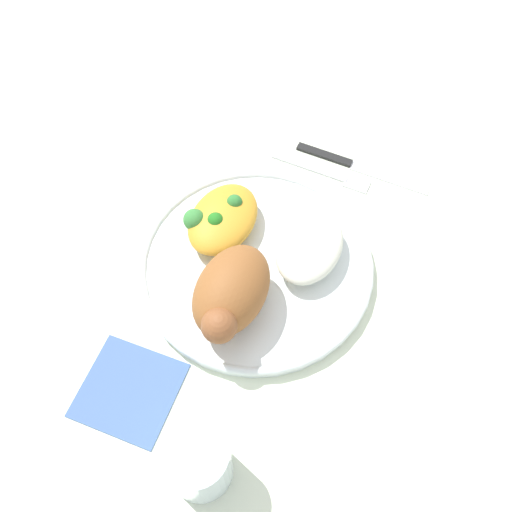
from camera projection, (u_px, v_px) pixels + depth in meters
ground_plane at (256, 268)px, 0.67m from camera, size 2.00×2.00×0.00m
plate at (256, 264)px, 0.66m from camera, size 0.28×0.28×0.02m
roasted_chicken at (229, 292)px, 0.59m from camera, size 0.12×0.08×0.07m
rice_pile at (310, 246)px, 0.65m from camera, size 0.11×0.07×0.03m
mac_cheese_with_broccoli at (221, 219)px, 0.67m from camera, size 0.11×0.08×0.04m
fork at (326, 173)px, 0.75m from camera, size 0.02×0.14×0.01m
knife at (351, 163)px, 0.75m from camera, size 0.02×0.19×0.01m
water_glass at (198, 462)px, 0.51m from camera, size 0.06×0.06×0.09m
napkin at (129, 390)px, 0.59m from camera, size 0.11×0.11×0.00m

